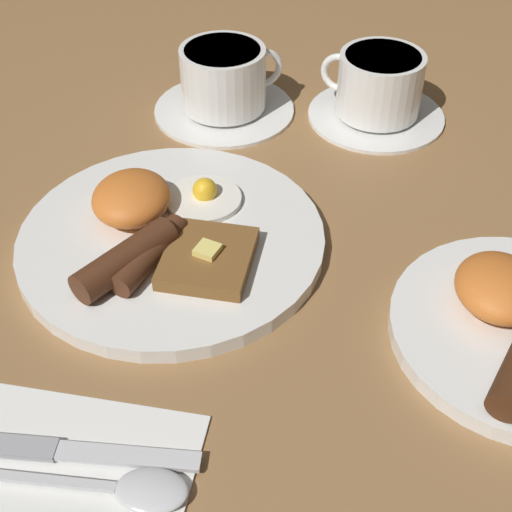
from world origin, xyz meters
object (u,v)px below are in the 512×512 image
Objects in this scene: breakfast_plate_near at (166,235)px; teacup_near at (224,85)px; knife at (54,450)px; spoon at (125,488)px; teacup_far at (378,90)px.

teacup_near reaches higher than breakfast_plate_near.
knife is 1.05× the size of spoon.
knife is at bearing 157.72° from spoon.
teacup_near is 0.49m from knife.
teacup_far is at bearing 140.75° from breakfast_plate_near.
teacup_near is at bearing 174.21° from breakfast_plate_near.
breakfast_plate_near is at bearing -5.79° from teacup_near.
spoon is at bearing -0.84° from teacup_near.
breakfast_plate_near is 1.61× the size of spoon.
teacup_far is 0.54m from knife.
breakfast_plate_near is 0.24m from knife.
breakfast_plate_near is 0.33m from teacup_far.
knife is at bearing -7.64° from teacup_near.
teacup_near reaches higher than spoon.
teacup_near reaches higher than knife.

